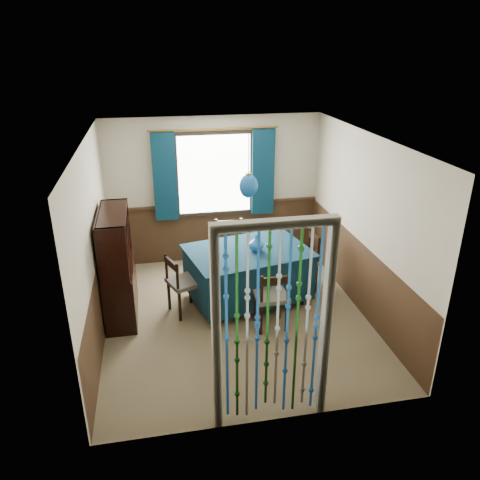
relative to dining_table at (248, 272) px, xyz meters
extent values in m
plane|color=brown|center=(-0.26, -0.42, -0.47)|extent=(4.00, 4.00, 0.00)
plane|color=silver|center=(-0.26, -0.42, 2.03)|extent=(4.00, 4.00, 0.00)
plane|color=beige|center=(-0.26, 1.58, 0.78)|extent=(3.60, 0.00, 3.60)
plane|color=beige|center=(-0.26, -2.42, 0.78)|extent=(3.60, 0.00, 3.60)
plane|color=beige|center=(-2.06, -0.42, 0.78)|extent=(0.00, 4.00, 4.00)
plane|color=beige|center=(1.54, -0.42, 0.78)|extent=(0.00, 4.00, 4.00)
plane|color=#3A2616|center=(-0.26, 1.57, 0.03)|extent=(3.60, 0.00, 3.60)
plane|color=#3A2616|center=(-0.26, -2.40, 0.03)|extent=(3.60, 0.00, 3.60)
plane|color=#3A2616|center=(-2.04, -0.42, 0.03)|extent=(0.00, 4.00, 4.00)
plane|color=#3A2616|center=(1.53, -0.42, 0.03)|extent=(0.00, 4.00, 4.00)
cube|color=black|center=(-0.26, 1.53, 1.08)|extent=(1.32, 0.12, 1.42)
cube|color=#0B2A3D|center=(0.00, 0.00, -0.02)|extent=(1.85, 1.44, 0.67)
cube|color=#0B2A3D|center=(0.00, 0.00, 0.34)|extent=(1.92, 1.52, 0.03)
cylinder|color=black|center=(-0.58, -0.57, -0.40)|extent=(0.07, 0.07, 0.14)
cylinder|color=black|center=(0.77, -0.27, -0.40)|extent=(0.07, 0.07, 0.14)
cylinder|color=black|center=(-0.77, 0.27, -0.40)|extent=(0.07, 0.07, 0.14)
cylinder|color=black|center=(0.58, 0.57, -0.40)|extent=(0.07, 0.07, 0.14)
cylinder|color=black|center=(-0.01, -0.91, -0.25)|extent=(0.04, 0.04, 0.44)
cylinder|color=black|center=(0.34, -0.91, -0.25)|extent=(0.04, 0.04, 0.44)
cylinder|color=black|center=(-0.02, -0.58, -0.25)|extent=(0.04, 0.04, 0.44)
cylinder|color=black|center=(0.33, -0.58, -0.25)|extent=(0.04, 0.04, 0.44)
cube|color=#5B5549|center=(0.16, -0.74, 0.00)|extent=(0.44, 0.42, 0.06)
cube|color=black|center=(0.16, -0.92, 0.32)|extent=(0.37, 0.05, 0.10)
cylinder|color=black|center=(-0.01, -0.92, 0.18)|extent=(0.04, 0.04, 0.43)
cylinder|color=black|center=(0.34, -0.92, 0.18)|extent=(0.04, 0.04, 0.43)
cylinder|color=black|center=(0.07, 0.89, -0.23)|extent=(0.05, 0.05, 0.49)
cylinder|color=black|center=(-0.33, 0.93, -0.23)|extent=(0.05, 0.05, 0.49)
cylinder|color=black|center=(0.04, 0.51, -0.23)|extent=(0.05, 0.05, 0.49)
cylinder|color=black|center=(-0.36, 0.55, -0.23)|extent=(0.05, 0.05, 0.49)
cube|color=#5B5549|center=(-0.14, 0.72, 0.05)|extent=(0.52, 0.50, 0.07)
cube|color=black|center=(-0.13, 0.92, 0.41)|extent=(0.42, 0.08, 0.11)
cylinder|color=black|center=(0.07, 0.90, 0.26)|extent=(0.04, 0.04, 0.48)
cylinder|color=black|center=(-0.33, 0.94, 0.26)|extent=(0.04, 0.04, 0.48)
cylinder|color=black|center=(-1.17, -0.05, -0.25)|extent=(0.04, 0.04, 0.45)
cylinder|color=black|center=(-1.03, -0.38, -0.25)|extent=(0.04, 0.04, 0.45)
cylinder|color=black|center=(-0.85, 0.08, -0.25)|extent=(0.04, 0.04, 0.45)
cylinder|color=black|center=(-0.72, -0.26, -0.25)|extent=(0.04, 0.04, 0.45)
cube|color=#5B5549|center=(-0.94, -0.15, 0.01)|extent=(0.55, 0.56, 0.06)
cube|color=black|center=(-1.11, -0.22, 0.34)|extent=(0.18, 0.37, 0.10)
cylinder|color=black|center=(-1.17, -0.05, 0.20)|extent=(0.04, 0.04, 0.44)
cylinder|color=black|center=(-1.04, -0.38, 0.20)|extent=(0.04, 0.04, 0.44)
cylinder|color=black|center=(1.07, 0.03, -0.24)|extent=(0.05, 0.05, 0.46)
cylinder|color=black|center=(1.06, 0.40, -0.24)|extent=(0.05, 0.05, 0.46)
cylinder|color=black|center=(0.72, 0.01, -0.24)|extent=(0.05, 0.05, 0.46)
cylinder|color=black|center=(0.71, 0.39, -0.24)|extent=(0.05, 0.05, 0.46)
cube|color=#5B5549|center=(0.89, 0.21, 0.02)|extent=(0.45, 0.47, 0.06)
cube|color=black|center=(1.08, 0.22, 0.36)|extent=(0.05, 0.40, 0.10)
cylinder|color=black|center=(1.08, 0.03, 0.22)|extent=(0.04, 0.04, 0.45)
cylinder|color=black|center=(1.07, 0.40, 0.22)|extent=(0.04, 0.04, 0.45)
cube|color=black|center=(-1.82, -0.04, -0.09)|extent=(0.41, 1.17, 0.77)
cube|color=black|center=(-1.82, -0.59, 0.68)|extent=(0.36, 0.05, 0.77)
cube|color=black|center=(-1.82, 0.52, 0.68)|extent=(0.36, 0.05, 0.77)
cube|color=black|center=(-1.82, -0.04, 1.04)|extent=(0.36, 1.17, 0.04)
cube|color=black|center=(-2.01, -0.04, 0.68)|extent=(0.04, 1.15, 0.77)
cube|color=black|center=(-1.79, -0.04, 0.56)|extent=(0.31, 1.09, 0.02)
cube|color=black|center=(-1.79, -0.04, 0.82)|extent=(0.31, 1.09, 0.02)
cylinder|color=olive|center=(0.00, 0.00, 1.67)|extent=(0.01, 0.01, 0.72)
ellipsoid|color=#154F94|center=(0.00, 0.00, 1.31)|extent=(0.26, 0.26, 0.32)
cylinder|color=olive|center=(0.00, 0.00, 1.47)|extent=(0.08, 0.08, 0.03)
imported|color=#154F94|center=(0.11, -0.04, 0.45)|extent=(0.20, 0.20, 0.21)
imported|color=beige|center=(-1.77, -0.26, 0.60)|extent=(0.23, 0.23, 0.05)
imported|color=beige|center=(-1.77, 0.30, 0.39)|extent=(0.24, 0.24, 0.19)
camera|label=1|loc=(-1.27, -5.99, 3.12)|focal=35.00mm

